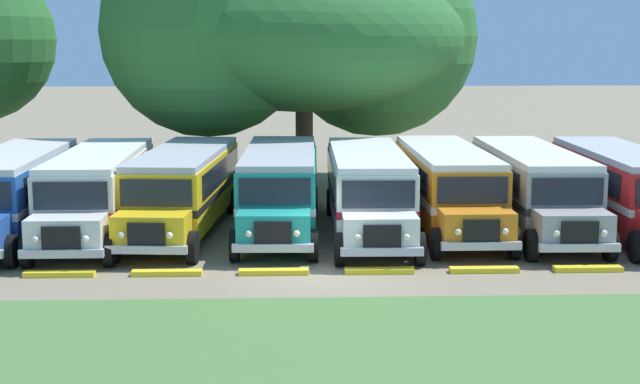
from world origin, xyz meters
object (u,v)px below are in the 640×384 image
Objects in this scene: parked_bus_slot_0 at (13,189)px; parked_bus_slot_5 at (447,184)px; parked_bus_slot_4 at (368,187)px; parked_bus_slot_6 at (532,185)px; parked_bus_slot_7 at (623,186)px; parked_bus_slot_3 at (280,185)px; broad_shade_tree at (300,33)px; parked_bus_slot_2 at (184,186)px; parked_bus_slot_1 at (99,188)px.

parked_bus_slot_5 is at bearing 91.16° from parked_bus_slot_0.
parked_bus_slot_6 is at bearing 94.04° from parked_bus_slot_4.
parked_bus_slot_7 is (21.20, -0.11, 0.00)m from parked_bus_slot_0.
broad_shade_tree reaches higher than parked_bus_slot_3.
parked_bus_slot_6 is at bearing -51.66° from broad_shade_tree.
broad_shade_tree is at bearing 161.60° from parked_bus_slot_2.
parked_bus_slot_2 is 6.46m from parked_bus_slot_4.
parked_bus_slot_2 is at bearing 97.58° from parked_bus_slot_1.
parked_bus_slot_4 is 1.00× the size of parked_bus_slot_5.
parked_bus_slot_7 is (15.43, -0.51, 0.00)m from parked_bus_slot_2.
parked_bus_slot_2 is 1.01× the size of parked_bus_slot_7.
parked_bus_slot_0 is 0.99× the size of parked_bus_slot_2.
parked_bus_slot_7 is at bearing 89.00° from parked_bus_slot_3.
parked_bus_slot_2 is 1.01× the size of parked_bus_slot_5.
parked_bus_slot_6 is (18.06, 0.19, 0.00)m from parked_bus_slot_0.
parked_bus_slot_6 is (15.16, 0.19, 0.00)m from parked_bus_slot_1.
parked_bus_slot_0 is 1.00× the size of parked_bus_slot_4.
parked_bus_slot_5 is at bearing -94.83° from parked_bus_slot_7.
parked_bus_slot_0 is 1.00× the size of parked_bus_slot_5.
parked_bus_slot_1 and parked_bus_slot_4 have the same top height.
parked_bus_slot_5 is at bearing 103.69° from parked_bus_slot_4.
parked_bus_slot_7 is at bearing 88.83° from parked_bus_slot_0.
parked_bus_slot_2 and parked_bus_slot_7 have the same top height.
parked_bus_slot_1 is 1.00× the size of parked_bus_slot_3.
parked_bus_slot_4 is at bearing -86.06° from parked_bus_slot_6.
parked_bus_slot_2 is 3.37m from parked_bus_slot_3.
parked_bus_slot_6 is at bearing 89.93° from parked_bus_slot_3.
parked_bus_slot_3 is at bearing -90.99° from parked_bus_slot_6.
parked_bus_slot_3 and parked_bus_slot_4 have the same top height.
parked_bus_slot_3 and parked_bus_slot_7 have the same top height.
parked_bus_slot_7 is (8.99, -0.00, 0.00)m from parked_bus_slot_4.
parked_bus_slot_1 and parked_bus_slot_6 have the same top height.
parked_bus_slot_0 is 12.22m from parked_bus_slot_4.
parked_bus_slot_4 is 11.93m from broad_shade_tree.
broad_shade_tree is (7.16, 10.31, 5.38)m from parked_bus_slot_1.
parked_bus_slot_3 is 0.65× the size of broad_shade_tree.
parked_bus_slot_5 is (9.33, 0.13, 0.00)m from parked_bus_slot_2.
parked_bus_slot_4 is 1.00× the size of parked_bus_slot_6.
broad_shade_tree reaches higher than parked_bus_slot_0.
parked_bus_slot_2 is 12.06m from broad_shade_tree.
parked_bus_slot_1 is 13.65m from broad_shade_tree.
parked_bus_slot_0 is 1.00× the size of parked_bus_slot_6.
broad_shade_tree reaches higher than parked_bus_slot_1.
parked_bus_slot_6 is at bearing 89.74° from parked_bus_slot_0.
parked_bus_slot_3 is 8.91m from parked_bus_slot_6.
parked_bus_slot_3 is at bearing 94.20° from parked_bus_slot_1.
parked_bus_slot_1 is 6.27m from parked_bus_slot_3.
parked_bus_slot_3 is 1.00× the size of parked_bus_slot_5.
parked_bus_slot_4 is (3.07, -0.61, 0.00)m from parked_bus_slot_3.
parked_bus_slot_3 is (3.37, 0.10, 0.00)m from parked_bus_slot_2.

